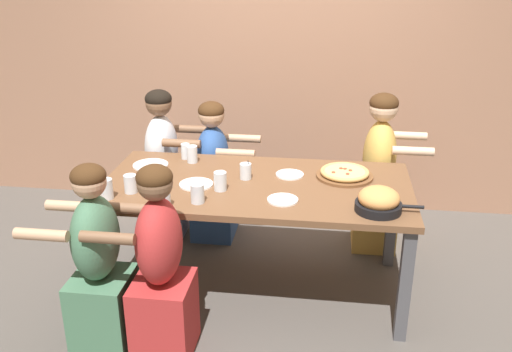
{
  "coord_description": "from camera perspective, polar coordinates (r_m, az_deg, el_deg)",
  "views": [
    {
      "loc": [
        0.44,
        -3.26,
        2.15
      ],
      "look_at": [
        0.0,
        0.0,
        0.81
      ],
      "focal_mm": 40.0,
      "sensor_mm": 36.0,
      "label": 1
    }
  ],
  "objects": [
    {
      "name": "skillet_bowl",
      "position": [
        3.25,
        12.18,
        -2.47
      ],
      "size": [
        0.38,
        0.26,
        0.14
      ],
      "color": "black",
      "rests_on": "dining_table"
    },
    {
      "name": "diner_far_left",
      "position": [
        4.46,
        -9.24,
        0.65
      ],
      "size": [
        0.51,
        0.4,
        1.16
      ],
      "rotation": [
        0.0,
        0.0,
        -1.57
      ],
      "color": "silver",
      "rests_on": "ground"
    },
    {
      "name": "drinking_glass_b",
      "position": [
        3.46,
        -3.59,
        -0.52
      ],
      "size": [
        0.08,
        0.08,
        0.12
      ],
      "color": "silver",
      "rests_on": "dining_table"
    },
    {
      "name": "ground_plane",
      "position": [
        3.93,
        -0.0,
        -10.99
      ],
      "size": [
        18.0,
        18.0,
        0.0
      ],
      "primitive_type": "plane",
      "color": "#514C47",
      "rests_on": "ground"
    },
    {
      "name": "cocktail_glass_blue",
      "position": [
        3.63,
        -1.04,
        0.41
      ],
      "size": [
        0.07,
        0.07,
        0.13
      ],
      "color": "silver",
      "rests_on": "dining_table"
    },
    {
      "name": "empty_plate_c",
      "position": [
        3.7,
        3.4,
        0.15
      ],
      "size": [
        0.18,
        0.18,
        0.02
      ],
      "color": "white",
      "rests_on": "dining_table"
    },
    {
      "name": "pizza_board_main",
      "position": [
        3.7,
        8.86,
        0.25
      ],
      "size": [
        0.36,
        0.36,
        0.05
      ],
      "color": "brown",
      "rests_on": "dining_table"
    },
    {
      "name": "drinking_glass_d",
      "position": [
        3.28,
        -9.15,
        -2.24
      ],
      "size": [
        0.07,
        0.07,
        0.11
      ],
      "color": "silver",
      "rests_on": "dining_table"
    },
    {
      "name": "dining_table",
      "position": [
        3.6,
        -0.0,
        -1.92
      ],
      "size": [
        1.93,
        0.97,
        0.76
      ],
      "color": "brown",
      "rests_on": "ground"
    },
    {
      "name": "drinking_glass_e",
      "position": [
        3.93,
        -6.4,
        2.1
      ],
      "size": [
        0.07,
        0.07,
        0.12
      ],
      "color": "silver",
      "rests_on": "dining_table"
    },
    {
      "name": "drinking_glass_c",
      "position": [
        3.31,
        -5.87,
        -1.86
      ],
      "size": [
        0.08,
        0.08,
        0.11
      ],
      "color": "silver",
      "rests_on": "dining_table"
    },
    {
      "name": "drinking_glass_f",
      "position": [
        3.46,
        -14.73,
        -1.38
      ],
      "size": [
        0.08,
        0.08,
        0.12
      ],
      "color": "silver",
      "rests_on": "dining_table"
    },
    {
      "name": "diner_near_midleft",
      "position": [
        3.15,
        -9.53,
        -9.41
      ],
      "size": [
        0.51,
        0.4,
        1.13
      ],
      "rotation": [
        0.0,
        0.0,
        1.57
      ],
      "color": "#B22D2D",
      "rests_on": "ground"
    },
    {
      "name": "empty_plate_a",
      "position": [
        3.92,
        -10.49,
        1.08
      ],
      "size": [
        0.24,
        0.24,
        0.02
      ],
      "color": "white",
      "rests_on": "dining_table"
    },
    {
      "name": "diner_far_right",
      "position": [
        4.29,
        12.11,
        -0.21
      ],
      "size": [
        0.51,
        0.4,
        1.19
      ],
      "rotation": [
        0.0,
        0.0,
        -1.57
      ],
      "color": "gold",
      "rests_on": "ground"
    },
    {
      "name": "drinking_glass_g",
      "position": [
        3.51,
        -12.43,
        -0.83
      ],
      "size": [
        0.08,
        0.08,
        0.11
      ],
      "color": "silver",
      "rests_on": "dining_table"
    },
    {
      "name": "diner_far_midleft",
      "position": [
        4.38,
        -4.25,
        -0.06
      ],
      "size": [
        0.51,
        0.4,
        1.09
      ],
      "rotation": [
        0.0,
        0.0,
        -1.57
      ],
      "color": "#2D5193",
      "rests_on": "ground"
    },
    {
      "name": "empty_plate_d",
      "position": [
        3.33,
        2.69,
        -2.39
      ],
      "size": [
        0.18,
        0.18,
        0.02
      ],
      "color": "white",
      "rests_on": "dining_table"
    },
    {
      "name": "diner_near_left",
      "position": [
        3.27,
        -15.48,
        -8.89
      ],
      "size": [
        0.51,
        0.4,
        1.11
      ],
      "rotation": [
        0.0,
        0.0,
        1.57
      ],
      "color": "#477556",
      "rests_on": "ground"
    },
    {
      "name": "empty_plate_b",
      "position": [
        3.56,
        -6.01,
        -0.82
      ],
      "size": [
        0.21,
        0.21,
        0.02
      ],
      "color": "white",
      "rests_on": "dining_table"
    },
    {
      "name": "drinking_glass_a",
      "position": [
        4.0,
        -7.06,
        2.38
      ],
      "size": [
        0.06,
        0.06,
        0.11
      ],
      "color": "silver",
      "rests_on": "dining_table"
    },
    {
      "name": "restaurant_back_panel",
      "position": [
        4.74,
        2.38,
        15.48
      ],
      "size": [
        10.0,
        0.06,
        3.2
      ],
      "primitive_type": "cube",
      "color": "#9E7056",
      "rests_on": "ground"
    }
  ]
}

